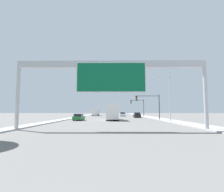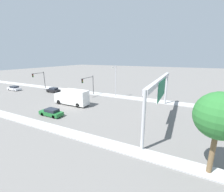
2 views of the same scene
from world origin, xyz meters
name	(u,v)px [view 2 (image 2 of 2)]	position (x,y,z in m)	size (l,w,h in m)	color
sidewalk_right	(44,87)	(11.25, 60.00, 0.07)	(3.00, 120.00, 0.15)	#ACACAC
sign_gantry	(160,86)	(0.00, 17.89, 5.99)	(20.30, 0.73, 7.31)	#B2B2B7
car_far_left	(51,112)	(-7.00, 36.03, 0.66)	(1.77, 4.62, 1.38)	#1E662D
car_mid_right	(14,88)	(3.50, 64.55, 0.68)	(1.88, 4.72, 1.44)	silver
car_mid_center	(54,90)	(7.00, 50.52, 0.71)	(1.78, 4.29, 1.51)	black
truck_box_primary	(73,97)	(0.00, 36.89, 1.78)	(2.49, 8.40, 3.51)	white
traffic_light_near_intersection	(89,82)	(8.37, 38.00, 3.85)	(5.48, 0.32, 5.56)	#3D3D3F
traffic_light_mid_block	(40,78)	(8.72, 58.00, 3.95)	(4.65, 0.32, 5.79)	#3D3D3F
palm_tree_foreground	(219,116)	(-10.72, 11.33, 5.79)	(4.15, 4.15, 7.91)	brown
street_lamp_right	(115,79)	(10.06, 30.89, 4.94)	(2.39, 0.28, 8.38)	#B2B2B7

